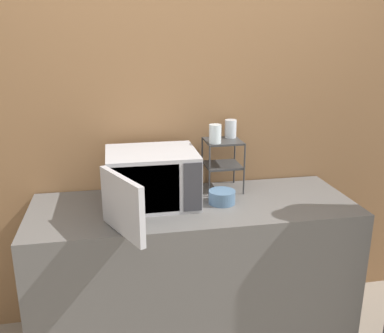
{
  "coord_description": "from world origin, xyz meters",
  "views": [
    {
      "loc": [
        -0.44,
        -1.89,
        1.84
      ],
      "look_at": [
        -0.0,
        0.37,
        1.12
      ],
      "focal_mm": 40.0,
      "sensor_mm": 36.0,
      "label": 1
    }
  ],
  "objects_px": {
    "microwave": "(151,179)",
    "glass_back_right": "(231,129)",
    "glass_front_left": "(215,134)",
    "dish_rack": "(223,154)",
    "bowl": "(222,197)"
  },
  "relations": [
    {
      "from": "microwave",
      "to": "glass_back_right",
      "type": "distance_m",
      "value": 0.61
    },
    {
      "from": "microwave",
      "to": "glass_front_left",
      "type": "height_order",
      "value": "glass_front_left"
    },
    {
      "from": "glass_back_right",
      "to": "glass_front_left",
      "type": "bearing_deg",
      "value": -136.45
    },
    {
      "from": "dish_rack",
      "to": "glass_front_left",
      "type": "height_order",
      "value": "glass_front_left"
    },
    {
      "from": "glass_front_left",
      "to": "glass_back_right",
      "type": "relative_size",
      "value": 1.0
    },
    {
      "from": "microwave",
      "to": "dish_rack",
      "type": "xyz_separation_m",
      "value": [
        0.46,
        0.16,
        0.07
      ]
    },
    {
      "from": "glass_back_right",
      "to": "bowl",
      "type": "height_order",
      "value": "glass_back_right"
    },
    {
      "from": "glass_front_left",
      "to": "bowl",
      "type": "distance_m",
      "value": 0.37
    },
    {
      "from": "glass_front_left",
      "to": "glass_back_right",
      "type": "xyz_separation_m",
      "value": [
        0.13,
        0.12,
        0.0
      ]
    },
    {
      "from": "microwave",
      "to": "glass_front_left",
      "type": "relative_size",
      "value": 7.05
    },
    {
      "from": "microwave",
      "to": "glass_back_right",
      "type": "height_order",
      "value": "glass_back_right"
    },
    {
      "from": "glass_back_right",
      "to": "bowl",
      "type": "xyz_separation_m",
      "value": [
        -0.12,
        -0.29,
        -0.34
      ]
    },
    {
      "from": "glass_back_right",
      "to": "bowl",
      "type": "bearing_deg",
      "value": -113.11
    },
    {
      "from": "dish_rack",
      "to": "glass_back_right",
      "type": "distance_m",
      "value": 0.17
    },
    {
      "from": "microwave",
      "to": "glass_back_right",
      "type": "bearing_deg",
      "value": 23.04
    }
  ]
}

